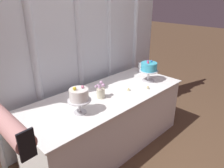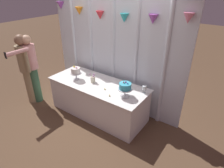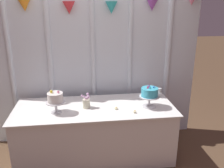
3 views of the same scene
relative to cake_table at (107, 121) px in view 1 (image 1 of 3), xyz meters
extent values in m
plane|color=brown|center=(0.00, -0.10, -0.38)|extent=(24.00, 24.00, 0.00)
cube|color=silver|center=(0.00, 0.56, 0.83)|extent=(3.20, 0.04, 2.41)
cylinder|color=silver|center=(-0.60, 0.53, 0.83)|extent=(0.09, 0.09, 2.41)
cylinder|color=silver|center=(0.02, 0.53, 0.83)|extent=(0.08, 0.08, 2.41)
cylinder|color=silver|center=(0.57, 0.53, 0.83)|extent=(0.07, 0.07, 2.41)
cylinder|color=silver|center=(1.16, 0.53, 0.83)|extent=(0.08, 0.08, 2.41)
cube|color=white|center=(0.00, 0.00, -0.01)|extent=(2.06, 0.80, 0.73)
cube|color=white|center=(0.00, 0.00, 0.37)|extent=(2.11, 0.85, 0.01)
cylinder|color=silver|center=(-0.49, -0.11, 0.38)|extent=(0.13, 0.13, 0.01)
cylinder|color=silver|center=(-0.49, -0.11, 0.45)|extent=(0.03, 0.03, 0.13)
cylinder|color=silver|center=(-0.49, -0.11, 0.52)|extent=(0.24, 0.24, 0.01)
cylinder|color=white|center=(-0.49, -0.11, 0.58)|extent=(0.19, 0.19, 0.12)
sphere|color=pink|center=(-0.45, -0.12, 0.65)|extent=(0.03, 0.03, 0.03)
sphere|color=yellow|center=(-0.53, -0.11, 0.66)|extent=(0.04, 0.04, 0.04)
cylinder|color=silver|center=(0.72, -0.09, 0.38)|extent=(0.17, 0.17, 0.01)
cylinder|color=silver|center=(0.72, -0.09, 0.45)|extent=(0.02, 0.02, 0.13)
cylinder|color=silver|center=(0.72, -0.09, 0.52)|extent=(0.27, 0.27, 0.01)
cylinder|color=#3DB2D1|center=(0.72, -0.09, 0.58)|extent=(0.22, 0.22, 0.11)
sphere|color=blue|center=(0.77, -0.09, 0.65)|extent=(0.03, 0.03, 0.03)
cone|color=purple|center=(0.71, -0.06, 0.66)|extent=(0.03, 0.03, 0.05)
cone|color=#DB333D|center=(0.69, -0.09, 0.66)|extent=(0.03, 0.03, 0.04)
cone|color=#2DB2B7|center=(0.71, -0.11, 0.66)|extent=(0.03, 0.03, 0.04)
cylinder|color=silver|center=(0.95, 0.23, 0.38)|extent=(0.06, 0.06, 0.00)
cylinder|color=silver|center=(0.95, 0.23, 0.41)|extent=(0.01, 0.01, 0.06)
cylinder|color=silver|center=(0.95, 0.23, 0.48)|extent=(0.08, 0.08, 0.08)
cylinder|color=beige|center=(-0.11, -0.01, 0.43)|extent=(0.10, 0.10, 0.12)
sphere|color=#CC9EC6|center=(-0.09, 0.00, 0.56)|extent=(0.04, 0.04, 0.04)
sphere|color=#CC9EC6|center=(-0.14, 0.04, 0.51)|extent=(0.03, 0.03, 0.03)
sphere|color=#CC9EC6|center=(-0.08, -0.02, 0.53)|extent=(0.04, 0.04, 0.04)
sphere|color=#CC9EC6|center=(-0.16, -0.03, 0.56)|extent=(0.03, 0.03, 0.03)
sphere|color=#CC9EC6|center=(-0.11, 0.01, 0.50)|extent=(0.04, 0.04, 0.04)
sphere|color=#CC9EC6|center=(-0.17, -0.05, 0.55)|extent=(0.02, 0.02, 0.02)
cylinder|color=beige|center=(0.27, -0.11, 0.38)|extent=(0.05, 0.05, 0.02)
sphere|color=#F9CC4C|center=(0.27, -0.11, 0.40)|extent=(0.01, 0.01, 0.01)
cylinder|color=beige|center=(0.49, -0.25, 0.38)|extent=(0.04, 0.04, 0.02)
sphere|color=#F9CC4C|center=(0.49, -0.25, 0.41)|extent=(0.01, 0.01, 0.01)
cylinder|color=#D6938E|center=(-1.37, -0.78, 0.99)|extent=(0.08, 0.48, 0.08)
cube|color=black|center=(-1.37, -1.03, 0.99)|extent=(0.06, 0.01, 0.12)
camera|label=1|loc=(-1.60, -1.69, 1.50)|focal=34.07mm
camera|label=2|loc=(2.27, -2.65, 2.24)|focal=30.88mm
camera|label=3|loc=(-0.14, -2.93, 1.69)|focal=38.49mm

